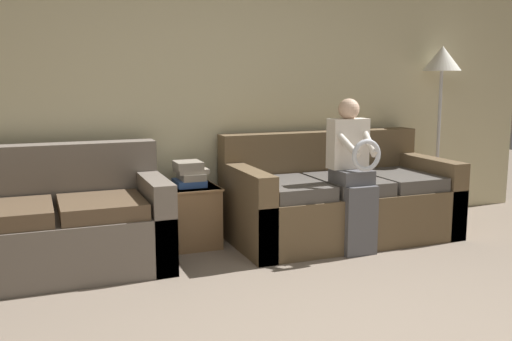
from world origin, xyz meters
name	(u,v)px	position (x,y,z in m)	size (l,w,h in m)	color
wall_back	(209,88)	(0.00, 2.75, 1.27)	(6.74, 0.06, 2.55)	beige
couch_main	(338,200)	(0.99, 2.23, 0.32)	(1.89, 0.95, 0.88)	brown
couch_side	(56,227)	(-1.31, 2.21, 0.32)	(1.54, 0.85, 0.88)	#70665B
child_left_seated	(353,169)	(0.89, 1.83, 0.66)	(0.32, 0.37, 1.20)	#56565B
side_shelf	(190,214)	(-0.26, 2.45, 0.25)	(0.43, 0.49, 0.49)	olive
book_stack	(190,174)	(-0.26, 2.45, 0.59)	(0.26, 0.27, 0.20)	#33569E
floor_lamp	(442,70)	(2.24, 2.51, 1.43)	(0.36, 0.36, 1.65)	#2D2B28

